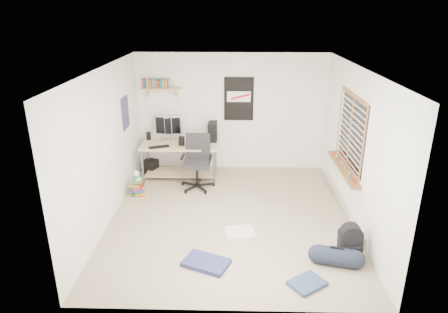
{
  "coord_description": "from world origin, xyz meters",
  "views": [
    {
      "loc": [
        0.05,
        -6.02,
        3.37
      ],
      "look_at": [
        -0.11,
        0.14,
        1.05
      ],
      "focal_mm": 32.0,
      "sensor_mm": 36.0,
      "label": 1
    }
  ],
  "objects_px": {
    "backpack": "(350,245)",
    "book_stack": "(138,188)",
    "office_chair": "(197,165)",
    "duffel_bag": "(336,256)",
    "desk": "(180,161)"
  },
  "relations": [
    {
      "from": "desk",
      "to": "backpack",
      "type": "height_order",
      "value": "desk"
    },
    {
      "from": "backpack",
      "to": "duffel_bag",
      "type": "xyz_separation_m",
      "value": [
        -0.23,
        -0.19,
        -0.06
      ]
    },
    {
      "from": "duffel_bag",
      "to": "desk",
      "type": "bearing_deg",
      "value": 144.13
    },
    {
      "from": "duffel_bag",
      "to": "book_stack",
      "type": "distance_m",
      "value": 3.86
    },
    {
      "from": "desk",
      "to": "office_chair",
      "type": "distance_m",
      "value": 0.68
    },
    {
      "from": "office_chair",
      "to": "duffel_bag",
      "type": "bearing_deg",
      "value": -46.2
    },
    {
      "from": "book_stack",
      "to": "duffel_bag",
      "type": "bearing_deg",
      "value": -33.16
    },
    {
      "from": "office_chair",
      "to": "book_stack",
      "type": "xyz_separation_m",
      "value": [
        -1.09,
        -0.35,
        -0.34
      ]
    },
    {
      "from": "desk",
      "to": "backpack",
      "type": "distance_m",
      "value": 3.95
    },
    {
      "from": "backpack",
      "to": "book_stack",
      "type": "xyz_separation_m",
      "value": [
        -3.46,
        1.92,
        -0.05
      ]
    },
    {
      "from": "book_stack",
      "to": "desk",
      "type": "bearing_deg",
      "value": 52.3
    },
    {
      "from": "backpack",
      "to": "book_stack",
      "type": "height_order",
      "value": "backpack"
    },
    {
      "from": "office_chair",
      "to": "duffel_bag",
      "type": "distance_m",
      "value": 3.29
    },
    {
      "from": "desk",
      "to": "book_stack",
      "type": "height_order",
      "value": "desk"
    },
    {
      "from": "office_chair",
      "to": "backpack",
      "type": "height_order",
      "value": "office_chair"
    }
  ]
}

